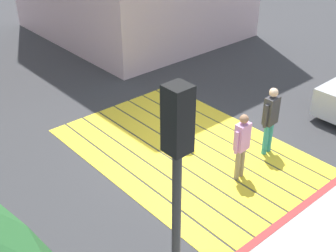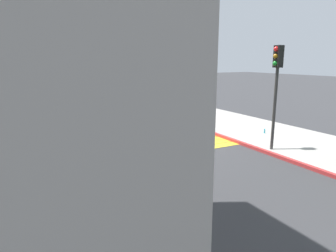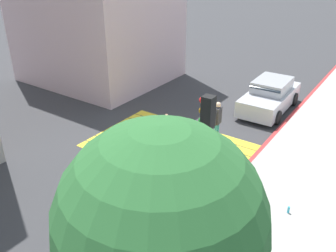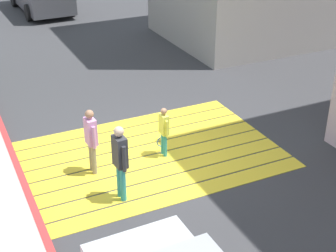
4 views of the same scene
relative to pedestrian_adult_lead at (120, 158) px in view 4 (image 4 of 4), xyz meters
name	(u,v)px [view 4 (image 4 of 4)]	position (x,y,z in m)	size (l,w,h in m)	color
ground_plane	(152,155)	(1.37, 1.46, -1.04)	(120.00, 120.00, 0.00)	#38383A
crosswalk_stripes	(152,154)	(1.37, 1.46, -1.04)	(6.40, 4.35, 0.01)	yellow
curb_painted	(24,183)	(-1.88, 1.46, -0.98)	(0.16, 40.00, 0.13)	#BC3333
pedestrian_adult_lead	(120,158)	(0.00, 0.00, 0.00)	(0.25, 0.52, 1.79)	teal
pedestrian_adult_trailing	(91,137)	(-0.23, 1.31, -0.08)	(0.23, 0.49, 1.66)	gray
pedestrian_child_with_racket	(164,129)	(1.65, 1.31, -0.30)	(0.28, 0.40, 1.33)	teal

